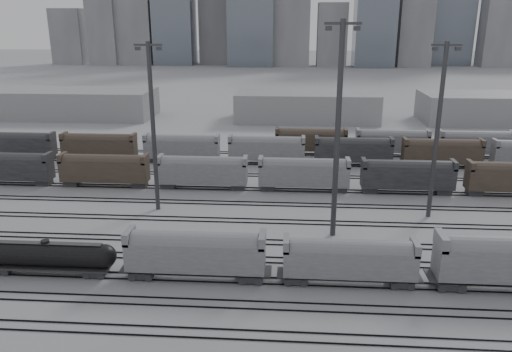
# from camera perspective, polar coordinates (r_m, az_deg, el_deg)

# --- Properties ---
(ground) EXTENTS (900.00, 900.00, 0.00)m
(ground) POSITION_cam_1_polar(r_m,az_deg,el_deg) (55.27, -2.42, -12.31)
(ground) COLOR #B4B4B9
(ground) RESTS_ON ground
(tracks) EXTENTS (220.00, 71.50, 0.16)m
(tracks) POSITION_cam_1_polar(r_m,az_deg,el_deg) (70.90, -0.85, -5.27)
(tracks) COLOR black
(tracks) RESTS_ON ground
(tank_car_b) EXTENTS (15.88, 2.65, 3.92)m
(tank_car_b) POSITION_cam_1_polar(r_m,az_deg,el_deg) (61.02, -22.79, -8.36)
(tank_car_b) COLOR black
(tank_car_b) RESTS_ON ground
(hopper_car_a) EXTENTS (15.25, 3.03, 5.45)m
(hopper_car_a) POSITION_cam_1_polar(r_m,az_deg,el_deg) (55.20, -6.93, -8.52)
(hopper_car_a) COLOR black
(hopper_car_a) RESTS_ON ground
(hopper_car_b) EXTENTS (14.19, 2.82, 5.07)m
(hopper_car_b) POSITION_cam_1_polar(r_m,az_deg,el_deg) (54.78, 10.64, -9.19)
(hopper_car_b) COLOR black
(hopper_car_b) RESTS_ON ground
(light_mast_b) EXTENTS (3.94, 0.63, 24.65)m
(light_mast_b) POSITION_cam_1_polar(r_m,az_deg,el_deg) (73.66, -11.70, 5.82)
(light_mast_b) COLOR #38383B
(light_mast_b) RESTS_ON ground
(light_mast_c) EXTENTS (4.41, 0.71, 27.57)m
(light_mast_c) POSITION_cam_1_polar(r_m,az_deg,el_deg) (63.35, 9.34, 5.54)
(light_mast_c) COLOR #38383B
(light_mast_c) RESTS_ON ground
(light_mast_d) EXTENTS (3.96, 0.63, 24.78)m
(light_mast_d) POSITION_cam_1_polar(r_m,az_deg,el_deg) (73.71, 20.06, 5.18)
(light_mast_d) COLOR #38383B
(light_mast_d) RESTS_ON ground
(bg_string_near) EXTENTS (151.00, 3.00, 5.60)m
(bg_string_near) POSITION_cam_1_polar(r_m,az_deg,el_deg) (83.43, 5.48, 0.15)
(bg_string_near) COLOR gray
(bg_string_near) RESTS_ON ground
(bg_string_mid) EXTENTS (151.00, 3.00, 5.60)m
(bg_string_mid) POSITION_cam_1_polar(r_m,az_deg,el_deg) (99.57, 11.05, 2.74)
(bg_string_mid) COLOR black
(bg_string_mid) RESTS_ON ground
(bg_string_far) EXTENTS (66.00, 3.00, 5.60)m
(bg_string_far) POSITION_cam_1_polar(r_m,az_deg,el_deg) (110.67, 19.62, 3.50)
(bg_string_far) COLOR #4C3D30
(bg_string_far) RESTS_ON ground
(warehouse_left) EXTENTS (50.00, 18.00, 8.00)m
(warehouse_left) POSITION_cam_1_polar(r_m,az_deg,el_deg) (158.82, -20.62, 7.77)
(warehouse_left) COLOR #979799
(warehouse_left) RESTS_ON ground
(warehouse_mid) EXTENTS (40.00, 18.00, 8.00)m
(warehouse_mid) POSITION_cam_1_polar(r_m,az_deg,el_deg) (144.68, 5.77, 7.95)
(warehouse_mid) COLOR #979799
(warehouse_mid) RESTS_ON ground
(warehouse_right) EXTENTS (35.00, 18.00, 8.00)m
(warehouse_right) POSITION_cam_1_polar(r_m,az_deg,el_deg) (154.48, 24.79, 7.05)
(warehouse_right) COLOR #979799
(warehouse_right) RESTS_ON ground
(skyline) EXTENTS (316.00, 22.40, 95.00)m
(skyline) POSITION_cam_1_polar(r_m,az_deg,el_deg) (327.85, 5.22, 18.54)
(skyline) COLOR #97979A
(skyline) RESTS_ON ground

